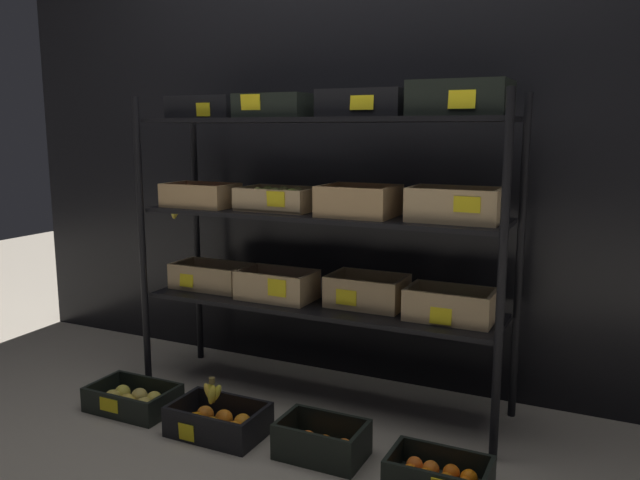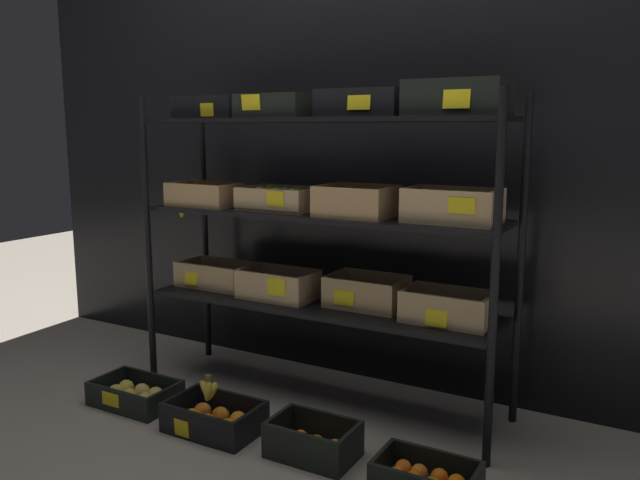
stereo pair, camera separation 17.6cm
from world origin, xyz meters
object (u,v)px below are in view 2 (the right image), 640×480
object	(u,v)px
display_rack	(324,210)
crate_ground_right_tangerine	(426,480)
banana_bunch_loose	(209,390)
crate_ground_apple_gold	(135,395)
crate_ground_orange	(214,420)
crate_ground_tangerine	(313,444)

from	to	relation	value
display_rack	crate_ground_right_tangerine	world-z (taller)	display_rack
banana_bunch_loose	display_rack	bearing A→B (deg)	60.97
crate_ground_apple_gold	crate_ground_orange	world-z (taller)	crate_ground_orange
display_rack	crate_ground_right_tangerine	bearing A→B (deg)	-35.49
crate_ground_apple_gold	crate_ground_orange	xyz separation A→B (m)	(0.47, -0.03, 0.00)
display_rack	crate_ground_tangerine	world-z (taller)	display_rack
crate_ground_apple_gold	banana_bunch_loose	distance (m)	0.46
crate_ground_apple_gold	crate_ground_tangerine	distance (m)	0.92
display_rack	crate_ground_right_tangerine	xyz separation A→B (m)	(0.66, -0.47, -0.83)
crate_ground_orange	crate_ground_tangerine	distance (m)	0.45
crate_ground_apple_gold	crate_ground_orange	distance (m)	0.47
display_rack	crate_ground_orange	world-z (taller)	display_rack
display_rack	crate_ground_orange	distance (m)	0.98
crate_ground_orange	crate_ground_tangerine	world-z (taller)	crate_ground_tangerine
display_rack	crate_ground_orange	size ratio (longest dim) A/B	4.64
crate_ground_apple_gold	crate_ground_right_tangerine	size ratio (longest dim) A/B	1.08
crate_ground_apple_gold	crate_ground_tangerine	xyz separation A→B (m)	(0.92, -0.01, 0.01)
crate_ground_apple_gold	crate_ground_orange	size ratio (longest dim) A/B	0.99
crate_ground_tangerine	banana_bunch_loose	world-z (taller)	banana_bunch_loose
display_rack	banana_bunch_loose	distance (m)	0.89
crate_ground_apple_gold	crate_ground_right_tangerine	bearing A→B (deg)	-0.88
display_rack	crate_ground_apple_gold	size ratio (longest dim) A/B	4.67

